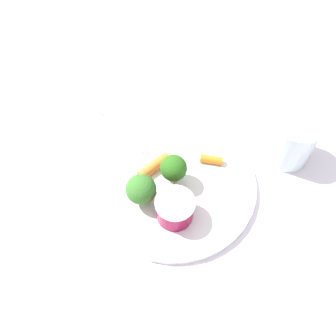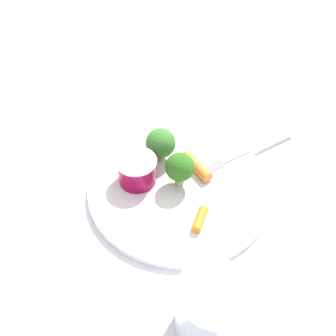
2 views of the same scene
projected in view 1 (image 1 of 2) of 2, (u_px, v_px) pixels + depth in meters
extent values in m
plane|color=white|center=(173.00, 184.00, 0.53)|extent=(2.40, 2.40, 0.00)
cylinder|color=white|center=(173.00, 182.00, 0.53)|extent=(0.26, 0.26, 0.01)
cylinder|color=maroon|center=(175.00, 209.00, 0.47)|extent=(0.05, 0.05, 0.04)
cylinder|color=silver|center=(175.00, 203.00, 0.46)|extent=(0.06, 0.06, 0.00)
cylinder|color=#8EB670|center=(176.00, 178.00, 0.51)|extent=(0.01, 0.01, 0.02)
sphere|color=#2C661B|center=(177.00, 169.00, 0.49)|extent=(0.04, 0.04, 0.04)
cylinder|color=#93B370|center=(142.00, 197.00, 0.50)|extent=(0.01, 0.01, 0.01)
sphere|color=#38742B|center=(141.00, 189.00, 0.48)|extent=(0.05, 0.05, 0.05)
cylinder|color=orange|center=(212.00, 160.00, 0.54)|extent=(0.03, 0.04, 0.01)
cylinder|color=orange|center=(154.00, 166.00, 0.53)|extent=(0.03, 0.06, 0.02)
cube|color=#B3AFC3|center=(117.00, 125.00, 0.59)|extent=(0.15, 0.04, 0.00)
cube|color=#B3AFC3|center=(150.00, 154.00, 0.55)|extent=(0.03, 0.01, 0.00)
cube|color=#B3AFC3|center=(149.00, 155.00, 0.55)|extent=(0.03, 0.01, 0.00)
cube|color=#B3AFC3|center=(147.00, 156.00, 0.55)|extent=(0.03, 0.01, 0.00)
cube|color=#B3AFC3|center=(146.00, 157.00, 0.55)|extent=(0.03, 0.01, 0.00)
cylinder|color=silver|center=(291.00, 140.00, 0.53)|extent=(0.08, 0.08, 0.08)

